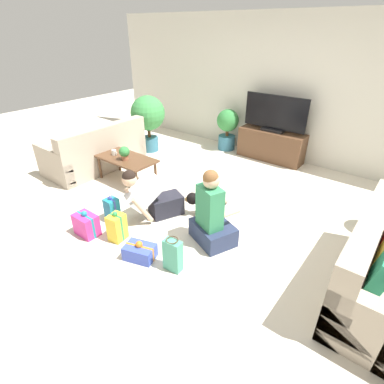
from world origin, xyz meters
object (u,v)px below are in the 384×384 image
Objects in this scene: potted_plant_back_left at (227,127)px; person_sitting at (212,217)px; mug at (114,152)px; sofa_left at (96,152)px; dog at (203,202)px; gift_box_c at (140,252)px; tabletop_plant at (124,152)px; person_kneeling at (152,196)px; gift_box_a at (117,227)px; gift_box_d at (112,209)px; potted_plant_corner_left at (148,116)px; coffee_table at (126,160)px; gift_box_b at (86,225)px; gift_bag_a at (173,255)px; tv at (275,116)px; tv_console at (271,145)px.

person_sitting is (1.58, -2.82, -0.13)m from potted_plant_back_left.
sofa_left is at bearing 173.15° from mug.
gift_box_c is (-0.04, -1.17, -0.13)m from dog.
potted_plant_back_left is 3.82× the size of tabletop_plant.
mug is at bearing -175.77° from person_kneeling.
gift_box_a is (0.64, -3.50, -0.31)m from potted_plant_back_left.
gift_box_a reaches higher than gift_box_d.
person_kneeling reaches higher than mug.
potted_plant_corner_left is 3.49m from gift_box_c.
person_kneeling is at bearing -77.44° from potted_plant_back_left.
person_sitting reaches higher than coffee_table.
dog is 4.17× the size of mug.
dog is 1.56m from gift_box_b.
person_kneeling reaches higher than gift_box_d.
potted_plant_back_left reaches higher than gift_box_a.
person_sitting is 0.68m from gift_bag_a.
coffee_table is 2.10× the size of dog.
potted_plant_back_left is at bearing 79.82° from tabletop_plant.
tv is 3.00m from person_kneeling.
dog is 1.45× the size of gift_box_b.
potted_plant_corner_left is at bearing -152.99° from tv_console.
potted_plant_back_left is at bearing 126.39° from person_kneeling.
sofa_left is 4.42× the size of gift_box_c.
tv is (2.37, 2.36, 0.58)m from sofa_left.
potted_plant_corner_left is at bearing -152.32° from dog.
gift_box_a is (-0.34, -3.55, -0.11)m from tv_console.
potted_plant_back_left reaches higher than mug.
dog is at bearing 66.16° from person_kneeling.
gift_box_a is (0.00, -0.62, -0.16)m from person_kneeling.
tv is 5.45× the size of tabletop_plant.
tabletop_plant is (-1.42, -2.46, 0.26)m from tv_console.
gift_box_c is (1.12, -3.58, -0.40)m from potted_plant_back_left.
tv reaches higher than sofa_left.
mug reaches higher than dog.
person_sitting is 2.60× the size of gift_box_d.
sofa_left is at bearing 174.05° from tabletop_plant.
dog is 1.25m from gift_box_d.
tv_console is 3.64m from gift_box_c.
potted_plant_back_left is 3.29m from gift_box_d.
tv is (0.00, 0.00, 0.59)m from tv_console.
coffee_table is 8.74× the size of mug.
gift_bag_a is at bearing -9.28° from gift_box_d.
person_sitting reaches higher than sofa_left.
tv_console is (2.37, 2.36, -0.01)m from sofa_left.
tv is 1.06m from potted_plant_back_left.
coffee_table is 2.63× the size of gift_box_c.
tv is 3.25× the size of gift_box_d.
sofa_left is 3.52× the size of dog.
tv reaches higher than gift_bag_a.
mug is at bearing 154.44° from gift_bag_a.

